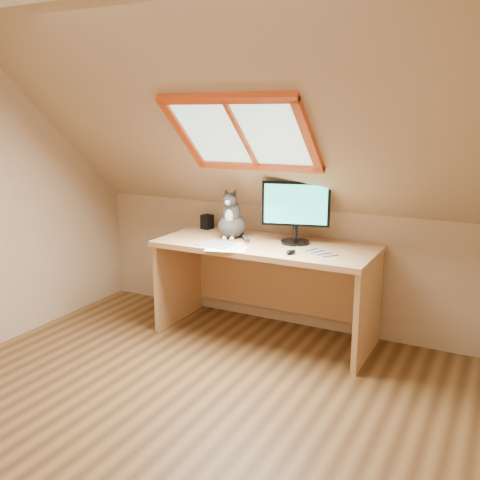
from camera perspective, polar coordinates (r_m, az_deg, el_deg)
The scene contains 10 objects.
ground at distance 3.35m, azimuth -8.38°, elevation -18.40°, with size 3.50×3.50×0.00m, color brown.
room_shell at distance 2.80m, azimuth -10.48°, elevation 6.48°, with size 3.52×3.52×2.41m.
desk at distance 4.27m, azimuth 3.14°, elevation -3.16°, with size 1.70×0.74×0.78m.
monitor at distance 4.10m, azimuth 5.97°, elevation 3.39°, with size 0.51×0.22×0.48m.
cat at distance 4.30m, azimuth -0.88°, elevation 2.14°, with size 0.26×0.30×0.41m.
desk_speaker at distance 4.66m, azimuth -3.53°, elevation 1.96°, with size 0.09×0.09×0.12m, color black.
graphics_tablet at distance 4.08m, azimuth -2.54°, elevation -0.48°, with size 0.26×0.19×0.01m, color #B2B2B7.
mouse at distance 3.84m, azimuth 5.45°, elevation -1.27°, with size 0.05×0.09×0.03m, color black.
papers at distance 4.00m, azimuth -1.13°, elevation -0.80°, with size 0.35×0.30×0.01m.
cables at distance 3.90m, azimuth 7.22°, elevation -1.25°, with size 0.51×0.26×0.01m.
Camera 1 is at (1.71, -2.29, 1.75)m, focal length 40.00 mm.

